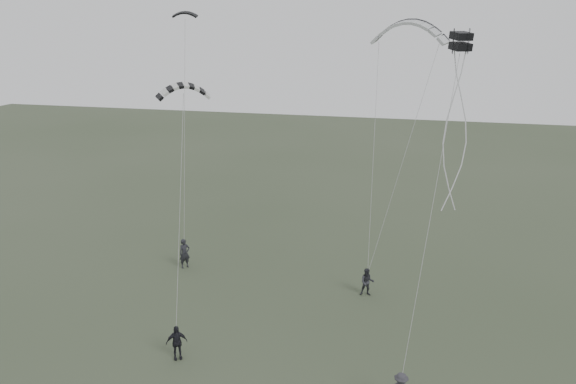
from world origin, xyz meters
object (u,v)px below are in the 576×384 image
(flyer_right, at_px, (367,282))
(kite_box, at_px, (461,41))
(kite_striped, at_px, (183,85))
(flyer_center, at_px, (177,342))
(kite_pale_large, at_px, (410,22))
(flyer_left, at_px, (185,253))
(kite_dark_small, at_px, (185,13))

(flyer_right, relative_size, kite_box, 2.16)
(flyer_right, relative_size, kite_striped, 0.61)
(flyer_center, relative_size, kite_box, 2.22)
(kite_pale_large, xyz_separation_m, kite_striped, (-10.85, -7.34, -3.09))
(flyer_left, height_order, kite_box, kite_box)
(flyer_left, relative_size, flyer_right, 1.17)
(flyer_left, relative_size, kite_dark_small, 1.24)
(flyer_right, distance_m, kite_box, 14.36)
(kite_pale_large, distance_m, kite_striped, 13.46)
(flyer_left, distance_m, flyer_center, 10.30)
(flyer_center, height_order, kite_striped, kite_striped)
(flyer_left, xyz_separation_m, kite_striped, (2.18, -3.67, 11.01))
(flyer_right, distance_m, kite_pale_large, 15.06)
(flyer_left, xyz_separation_m, flyer_center, (3.85, -9.55, -0.12))
(kite_pale_large, relative_size, kite_box, 5.91)
(kite_striped, distance_m, kite_box, 13.59)
(kite_dark_small, height_order, kite_pale_large, kite_pale_large)
(flyer_left, xyz_separation_m, kite_box, (15.56, -4.36, 13.30))
(kite_striped, height_order, kite_box, kite_box)
(flyer_left, relative_size, kite_box, 2.52)
(kite_striped, bearing_deg, kite_pale_large, 1.02)
(flyer_right, bearing_deg, flyer_center, -143.34)
(flyer_center, xyz_separation_m, kite_striped, (-1.67, 5.88, 11.12))
(flyer_center, distance_m, kite_dark_small, 20.10)
(flyer_right, distance_m, kite_dark_small, 19.76)
(flyer_center, xyz_separation_m, kite_pale_large, (9.19, 13.23, 14.22))
(kite_striped, bearing_deg, flyer_right, -17.64)
(flyer_left, distance_m, flyer_right, 11.76)
(flyer_right, bearing_deg, kite_pale_large, 63.71)
(flyer_center, relative_size, kite_dark_small, 1.09)
(kite_dark_small, distance_m, kite_box, 17.97)
(flyer_left, xyz_separation_m, kite_pale_large, (13.04, 3.68, 14.10))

